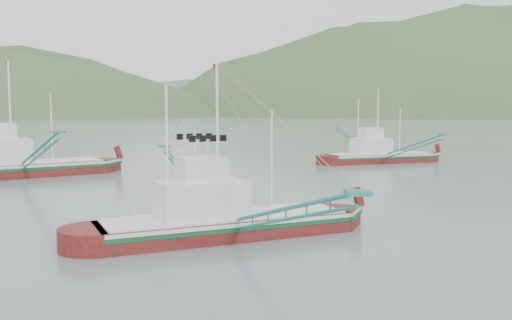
{
  "coord_description": "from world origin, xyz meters",
  "views": [
    {
      "loc": [
        -1.73,
        -29.84,
        6.57
      ],
      "look_at": [
        0.0,
        6.0,
        3.2
      ],
      "focal_mm": 40.0,
      "sensor_mm": 36.0,
      "label": 1
    }
  ],
  "objects": [
    {
      "name": "ground",
      "position": [
        0.0,
        0.0,
        0.0
      ],
      "size": [
        1200.0,
        1200.0,
        0.0
      ],
      "primitive_type": "plane",
      "color": "slate",
      "rests_on": "ground"
    },
    {
      "name": "main_boat",
      "position": [
        -2.0,
        -1.42,
        1.9
      ],
      "size": [
        13.21,
        22.36,
        9.42
      ],
      "rotation": [
        0.0,
        0.0,
        0.37
      ],
      "color": "#54100E",
      "rests_on": "ground"
    },
    {
      "name": "bg_boat_right",
      "position": [
        15.98,
        36.03,
        1.77
      ],
      "size": [
        13.3,
        22.78,
        9.43
      ],
      "rotation": [
        0.0,
        0.0,
        0.28
      ],
      "color": "#54100E",
      "rests_on": "ground"
    },
    {
      "name": "bg_boat_left",
      "position": [
        -21.58,
        24.29,
        2.44
      ],
      "size": [
        19.33,
        26.24,
        11.58
      ],
      "rotation": [
        0.0,
        0.0,
        0.55
      ],
      "color": "#54100E",
      "rests_on": "ground"
    },
    {
      "name": "ridge_distant",
      "position": [
        30.0,
        560.0,
        0.0
      ],
      "size": [
        960.0,
        400.0,
        240.0
      ],
      "primitive_type": "ellipsoid",
      "color": "slate",
      "rests_on": "ground"
    }
  ]
}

